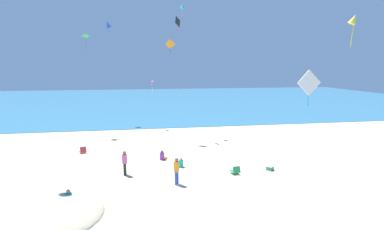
% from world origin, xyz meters
% --- Properties ---
extents(ground_plane, '(120.00, 120.00, 0.00)m').
position_xyz_m(ground_plane, '(0.00, 10.00, 0.00)').
color(ground_plane, beige).
extents(ocean_water, '(120.00, 60.00, 0.05)m').
position_xyz_m(ocean_water, '(0.00, 51.56, 0.03)').
color(ocean_water, teal).
rests_on(ocean_water, ground_plane).
extents(beach_chair_far_right, '(0.63, 0.74, 0.60)m').
position_xyz_m(beach_chair_far_right, '(3.05, 5.99, 0.26)').
color(beach_chair_far_right, '#2D9956').
rests_on(beach_chair_far_right, ground_plane).
extents(beach_chair_near_camera, '(0.68, 0.75, 0.59)m').
position_xyz_m(beach_chair_near_camera, '(-8.08, 12.71, 0.26)').
color(beach_chair_near_camera, '#D13D3D').
rests_on(beach_chair_near_camera, ground_plane).
extents(cooler_box, '(0.62, 0.61, 0.29)m').
position_xyz_m(cooler_box, '(5.72, 6.40, 0.15)').
color(cooler_box, '#339956').
rests_on(cooler_box, ground_plane).
extents(person_0, '(0.61, 0.38, 0.73)m').
position_xyz_m(person_0, '(-7.00, 3.47, 0.27)').
color(person_0, '#19ADB2').
rests_on(person_0, ground_plane).
extents(person_3, '(0.62, 0.43, 0.72)m').
position_xyz_m(person_3, '(-0.44, 8.06, 0.27)').
color(person_3, '#19ADB2').
rests_on(person_3, ground_plane).
extents(person_4, '(0.68, 0.58, 0.76)m').
position_xyz_m(person_4, '(-1.61, 9.96, 0.28)').
color(person_4, purple).
rests_on(person_4, ground_plane).
extents(person_5, '(0.47, 0.47, 1.69)m').
position_xyz_m(person_5, '(-1.06, 4.97, 0.98)').
color(person_5, blue).
rests_on(person_5, ground_plane).
extents(person_6, '(0.38, 0.38, 1.66)m').
position_xyz_m(person_6, '(-4.31, 7.11, 0.96)').
color(person_6, black).
rests_on(person_6, ground_plane).
extents(kite_magenta, '(0.55, 0.61, 1.55)m').
position_xyz_m(kite_magenta, '(-1.97, 22.39, 5.45)').
color(kite_magenta, '#DB3DA8').
extents(kite_teal, '(0.65, 0.66, 1.58)m').
position_xyz_m(kite_teal, '(1.30, 19.60, 13.42)').
color(kite_teal, '#1EADAD').
extents(kite_blue, '(1.04, 0.87, 1.51)m').
position_xyz_m(kite_blue, '(-7.08, 26.68, 12.37)').
color(kite_blue, blue).
extents(kite_orange, '(0.95, 0.29, 1.24)m').
position_xyz_m(kite_orange, '(-0.30, 16.55, 9.31)').
color(kite_orange, orange).
extents(kite_black, '(0.40, 1.07, 1.46)m').
position_xyz_m(kite_black, '(0.60, 17.86, 11.58)').
color(kite_black, black).
extents(kite_yellow, '(0.60, 0.55, 1.58)m').
position_xyz_m(kite_yellow, '(6.98, 0.85, 9.40)').
color(kite_yellow, yellow).
extents(kite_white, '(1.03, 0.14, 1.44)m').
position_xyz_m(kite_white, '(3.53, -1.43, 6.56)').
color(kite_white, white).
extents(kite_green, '(0.77, 0.64, 1.86)m').
position_xyz_m(kite_green, '(-8.73, 20.77, 10.40)').
color(kite_green, green).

